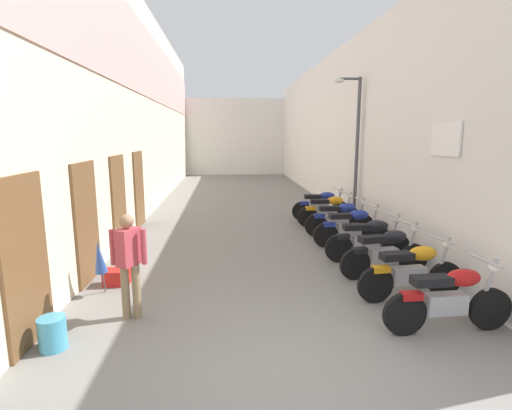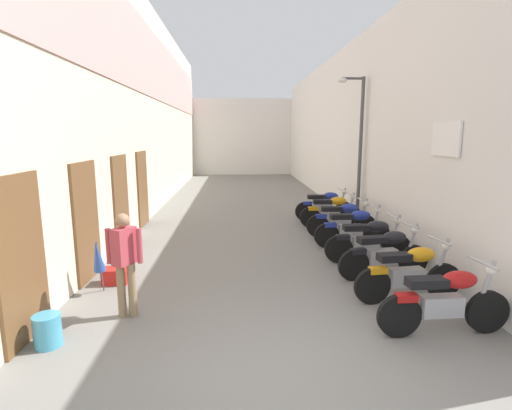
# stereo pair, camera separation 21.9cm
# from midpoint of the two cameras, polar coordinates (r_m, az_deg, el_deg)

# --- Properties ---
(ground_plane) EXTENTS (38.40, 38.40, 0.00)m
(ground_plane) POSITION_cam_midpoint_polar(r_m,az_deg,el_deg) (13.18, -1.91, -1.37)
(ground_plane) COLOR slate
(building_left) EXTENTS (0.45, 22.40, 6.96)m
(building_left) POSITION_cam_midpoint_polar(r_m,az_deg,el_deg) (15.13, -15.86, 13.11)
(building_left) COLOR beige
(building_left) RESTS_ON ground
(building_right) EXTENTS (0.45, 22.40, 5.61)m
(building_right) POSITION_cam_midpoint_polar(r_m,az_deg,el_deg) (15.43, 10.82, 10.65)
(building_right) COLOR silver
(building_right) RESTS_ON ground
(building_far_end) EXTENTS (9.51, 2.00, 5.00)m
(building_far_end) POSITION_cam_midpoint_polar(r_m,az_deg,el_deg) (27.10, -3.37, 9.97)
(building_far_end) COLOR silver
(building_far_end) RESTS_ON ground
(motorcycle_nearest) EXTENTS (1.85, 0.58, 1.04)m
(motorcycle_nearest) POSITION_cam_midpoint_polar(r_m,az_deg,el_deg) (5.95, 25.68, -12.22)
(motorcycle_nearest) COLOR black
(motorcycle_nearest) RESTS_ON ground
(motorcycle_second) EXTENTS (1.85, 0.58, 1.04)m
(motorcycle_second) POSITION_cam_midpoint_polar(r_m,az_deg,el_deg) (6.84, 21.13, -8.97)
(motorcycle_second) COLOR black
(motorcycle_second) RESTS_ON ground
(motorcycle_third) EXTENTS (1.84, 0.58, 1.04)m
(motorcycle_third) POSITION_cam_midpoint_polar(r_m,az_deg,el_deg) (7.74, 17.80, -6.51)
(motorcycle_third) COLOR black
(motorcycle_third) RESTS_ON ground
(motorcycle_fourth) EXTENTS (1.85, 0.58, 1.04)m
(motorcycle_fourth) POSITION_cam_midpoint_polar(r_m,az_deg,el_deg) (8.55, 15.52, -4.80)
(motorcycle_fourth) COLOR black
(motorcycle_fourth) RESTS_ON ground
(motorcycle_fifth) EXTENTS (1.85, 0.58, 1.04)m
(motorcycle_fifth) POSITION_cam_midpoint_polar(r_m,az_deg,el_deg) (9.58, 13.24, -3.08)
(motorcycle_fifth) COLOR black
(motorcycle_fifth) RESTS_ON ground
(motorcycle_sixth) EXTENTS (1.85, 0.58, 1.04)m
(motorcycle_sixth) POSITION_cam_midpoint_polar(r_m,az_deg,el_deg) (10.46, 11.68, -1.89)
(motorcycle_sixth) COLOR black
(motorcycle_sixth) RESTS_ON ground
(motorcycle_seventh) EXTENTS (1.85, 0.58, 1.04)m
(motorcycle_seventh) POSITION_cam_midpoint_polar(r_m,az_deg,el_deg) (11.48, 10.17, -0.75)
(motorcycle_seventh) COLOR black
(motorcycle_seventh) RESTS_ON ground
(motorcycle_eighth) EXTENTS (1.85, 0.58, 1.04)m
(motorcycle_eighth) POSITION_cam_midpoint_polar(r_m,az_deg,el_deg) (12.34, 9.12, 0.06)
(motorcycle_eighth) COLOR black
(motorcycle_eighth) RESTS_ON ground
(pedestrian_by_doorway) EXTENTS (0.52, 0.39, 1.57)m
(pedestrian_by_doorway) POSITION_cam_midpoint_polar(r_m,az_deg,el_deg) (5.96, -19.20, -7.46)
(pedestrian_by_doorway) COLOR #8C7251
(pedestrian_by_doorway) RESTS_ON ground
(water_jug_near_door) EXTENTS (0.34, 0.34, 0.42)m
(water_jug_near_door) POSITION_cam_midpoint_polar(r_m,az_deg,el_deg) (5.80, -28.78, -16.23)
(water_jug_near_door) COLOR #4299B7
(water_jug_near_door) RESTS_ON ground
(plastic_crate) EXTENTS (0.44, 0.32, 0.28)m
(plastic_crate) POSITION_cam_midpoint_polar(r_m,az_deg,el_deg) (7.58, -20.61, -9.91)
(plastic_crate) COLOR red
(plastic_crate) RESTS_ON ground
(umbrella_leaning) EXTENTS (0.20, 0.35, 0.97)m
(umbrella_leaning) POSITION_cam_midpoint_polar(r_m,az_deg,el_deg) (6.98, -22.90, -7.15)
(umbrella_leaning) COLOR #4C4C4C
(umbrella_leaning) RESTS_ON ground
(street_lamp) EXTENTS (0.79, 0.18, 4.26)m
(street_lamp) POSITION_cam_midpoint_polar(r_m,az_deg,el_deg) (11.58, 13.71, 9.27)
(street_lamp) COLOR #47474C
(street_lamp) RESTS_ON ground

